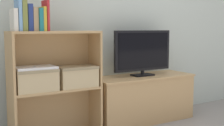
{
  "coord_description": "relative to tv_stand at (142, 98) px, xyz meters",
  "views": [
    {
      "loc": [
        -1.52,
        -2.38,
        0.97
      ],
      "look_at": [
        0.0,
        0.13,
        0.64
      ],
      "focal_mm": 50.0,
      "sensor_mm": 36.0,
      "label": 1
    }
  ],
  "objects": [
    {
      "name": "wall_back",
      "position": [
        -0.41,
        0.23,
        0.96
      ],
      "size": [
        10.0,
        0.05,
        2.4
      ],
      "color": "#B2BCB2",
      "rests_on": "ground_plane"
    },
    {
      "name": "bookshelf_lower_tier",
      "position": [
        -0.97,
        -0.01,
        0.04
      ],
      "size": [
        0.78,
        0.26,
        0.45
      ],
      "color": "tan",
      "rests_on": "ground_plane"
    },
    {
      "name": "storage_basket_right",
      "position": [
        -0.79,
        -0.08,
        0.32
      ],
      "size": [
        0.35,
        0.23,
        0.18
      ],
      "color": "tan",
      "rests_on": "bookshelf_lower_tier"
    },
    {
      "name": "laptop",
      "position": [
        -1.16,
        -0.08,
        0.41
      ],
      "size": [
        0.33,
        0.21,
        0.02
      ],
      "color": "white",
      "rests_on": "storage_basket_left"
    },
    {
      "name": "book_skyblue",
      "position": [
        -1.28,
        -0.09,
        0.83
      ],
      "size": [
        0.03,
        0.15,
        0.25
      ],
      "color": "#709ECC",
      "rests_on": "bookshelf_upper_tier"
    },
    {
      "name": "book_tan",
      "position": [
        -1.16,
        -0.09,
        0.8
      ],
      "size": [
        0.04,
        0.13,
        0.19
      ],
      "color": "tan",
      "rests_on": "bookshelf_upper_tier"
    },
    {
      "name": "tv",
      "position": [
        0.0,
        -0.0,
        0.49
      ],
      "size": [
        0.68,
        0.14,
        0.47
      ],
      "color": "black",
      "rests_on": "tv_stand"
    },
    {
      "name": "book_navy",
      "position": [
        -1.2,
        -0.09,
        0.81
      ],
      "size": [
        0.04,
        0.13,
        0.21
      ],
      "color": "navy",
      "rests_on": "bookshelf_upper_tier"
    },
    {
      "name": "book_ivory",
      "position": [
        -1.32,
        -0.09,
        0.79
      ],
      "size": [
        0.03,
        0.15,
        0.18
      ],
      "color": "silver",
      "rests_on": "bookshelf_upper_tier"
    },
    {
      "name": "book_olive",
      "position": [
        -1.25,
        -0.09,
        0.84
      ],
      "size": [
        0.04,
        0.15,
        0.26
      ],
      "color": "olive",
      "rests_on": "bookshelf_upper_tier"
    },
    {
      "name": "book_mustard",
      "position": [
        -1.09,
        -0.09,
        0.8
      ],
      "size": [
        0.02,
        0.16,
        0.19
      ],
      "color": "gold",
      "rests_on": "bookshelf_upper_tier"
    },
    {
      "name": "storage_basket_left",
      "position": [
        -1.16,
        -0.08,
        0.32
      ],
      "size": [
        0.35,
        0.23,
        0.18
      ],
      "color": "tan",
      "rests_on": "bookshelf_lower_tier"
    },
    {
      "name": "bookshelf_upper_tier",
      "position": [
        -0.97,
        -0.01,
        0.52
      ],
      "size": [
        0.78,
        0.26,
        0.49
      ],
      "color": "tan",
      "rests_on": "bookshelf_lower_tier"
    },
    {
      "name": "book_teal",
      "position": [
        -1.12,
        -0.09,
        0.8
      ],
      "size": [
        0.03,
        0.16,
        0.18
      ],
      "color": "#1E7075",
      "rests_on": "bookshelf_upper_tier"
    },
    {
      "name": "book_crimson",
      "position": [
        -1.06,
        -0.09,
        0.83
      ],
      "size": [
        0.02,
        0.14,
        0.25
      ],
      "color": "#B22328",
      "rests_on": "bookshelf_upper_tier"
    },
    {
      "name": "tv_stand",
      "position": [
        0.0,
        0.0,
        0.0
      ],
      "size": [
        1.1,
        0.41,
        0.48
      ],
      "color": "tan",
      "rests_on": "ground_plane"
    }
  ]
}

